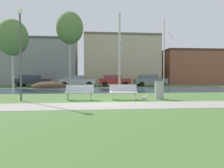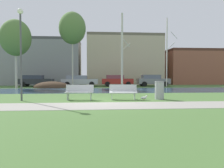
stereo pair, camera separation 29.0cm
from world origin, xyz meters
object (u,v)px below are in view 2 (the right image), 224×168
bench_left (79,92)px  seagull (144,98)px  parked_wagon_fourth_grey (153,80)px  parked_hatch_third_red (117,80)px  parked_sedan_second_silver (79,81)px  bench_right (123,92)px  streetlamp (21,39)px  parked_van_nearest_dark (35,80)px  trash_bin (159,90)px

bench_left → seagull: (3.69, -0.27, -0.34)m
seagull → parked_wagon_fourth_grey: (4.80, 15.94, 0.65)m
seagull → parked_hatch_third_red: parked_hatch_third_red is taller
parked_sedan_second_silver → parked_wagon_fourth_grey: 9.51m
bench_left → bench_right: 2.51m
bench_right → parked_sedan_second_silver: size_ratio=0.35×
seagull → parked_wagon_fourth_grey: size_ratio=0.10×
bench_right → seagull: bench_right is taller
bench_left → parked_sedan_second_silver: bearing=93.7°
bench_left → seagull: bench_left is taller
bench_left → parked_wagon_fourth_grey: parked_wagon_fourth_grey is taller
streetlamp → parked_wagon_fourth_grey: (11.67, 15.75, -2.63)m
parked_van_nearest_dark → parked_sedan_second_silver: size_ratio=0.93×
seagull → parked_sedan_second_silver: bearing=106.3°
parked_hatch_third_red → bench_left: bearing=-103.4°
bench_right → trash_bin: (2.15, -0.01, 0.08)m
bench_right → parked_van_nearest_dark: size_ratio=0.38×
streetlamp → parked_wagon_fourth_grey: size_ratio=1.23×
bench_right → parked_sedan_second_silver: parked_sedan_second_silver is taller
trash_bin → streetlamp: bearing=-179.5°
trash_bin → parked_van_nearest_dark: bearing=124.4°
trash_bin → seagull: trash_bin is taller
bench_left → trash_bin: (4.66, -0.01, 0.08)m
trash_bin → parked_hatch_third_red: (-0.85, 16.03, 0.22)m
bench_left → trash_bin: bearing=-0.1°
seagull → parked_hatch_third_red: bearing=89.6°
trash_bin → parked_hatch_third_red: parked_hatch_third_red is taller
trash_bin → parked_wagon_fourth_grey: parked_wagon_fourth_grey is taller
bench_right → parked_wagon_fourth_grey: size_ratio=0.40×
streetlamp → trash_bin: bearing=0.5°
bench_left → parked_sedan_second_silver: 15.85m
trash_bin → parked_van_nearest_dark: parked_van_nearest_dark is taller
bench_right → trash_bin: 2.15m
bench_right → trash_bin: trash_bin is taller
parked_van_nearest_dark → parked_hatch_third_red: parked_hatch_third_red is taller
streetlamp → parked_van_nearest_dark: size_ratio=1.18×
seagull → parked_van_nearest_dark: size_ratio=0.10×
bench_right → parked_wagon_fourth_grey: bearing=69.1°
parked_sedan_second_silver → parked_wagon_fourth_grey: parked_wagon_fourth_grey is taller
parked_sedan_second_silver → seagull: bearing=-73.7°
trash_bin → parked_hatch_third_red: 16.06m
trash_bin → parked_van_nearest_dark: 20.06m
bench_left → streetlamp: (-3.19, -0.08, 2.95)m
bench_left → parked_sedan_second_silver: size_ratio=0.35×
streetlamp → parked_hatch_third_red: (7.00, 16.10, -2.65)m
trash_bin → parked_hatch_third_red: size_ratio=0.26×
seagull → parked_sedan_second_silver: parked_sedan_second_silver is taller
parked_van_nearest_dark → parked_hatch_third_red: bearing=-2.8°
seagull → streetlamp: bearing=178.5°
parked_wagon_fourth_grey → parked_hatch_third_red: bearing=175.7°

